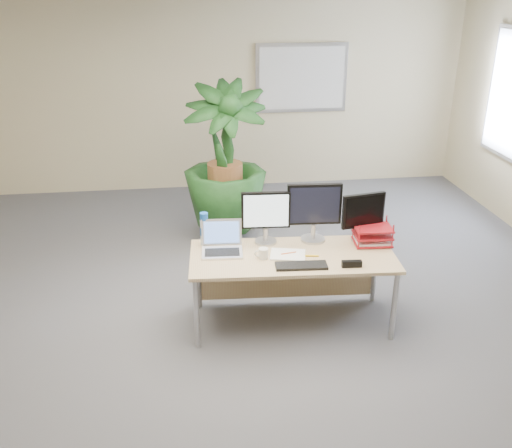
{
  "coord_description": "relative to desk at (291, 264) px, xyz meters",
  "views": [
    {
      "loc": [
        -0.48,
        -4.02,
        2.84
      ],
      "look_at": [
        0.09,
        0.35,
        0.93
      ],
      "focal_mm": 40.0,
      "sensor_mm": 36.0,
      "label": 1
    }
  ],
  "objects": [
    {
      "name": "whiteboard",
      "position": [
        0.8,
        3.62,
        1.02
      ],
      "size": [
        1.3,
        0.04,
        0.95
      ],
      "color": "#ABABB0",
      "rests_on": "back_wall"
    },
    {
      "name": "yellow_highlighter",
      "position": [
        0.15,
        -0.15,
        0.15
      ],
      "size": [
        0.12,
        0.03,
        0.02
      ],
      "primitive_type": "cylinder",
      "rotation": [
        0.0,
        1.57,
        -0.14
      ],
      "color": "yellow",
      "rests_on": "desk"
    },
    {
      "name": "letter_tray",
      "position": [
        0.73,
        0.04,
        0.21
      ],
      "size": [
        0.34,
        0.26,
        0.15
      ],
      "color": "maroon",
      "rests_on": "desk"
    },
    {
      "name": "ceiling",
      "position": [
        -0.4,
        -0.35,
        2.17
      ],
      "size": [
        7.0,
        8.0,
        0.02
      ],
      "primitive_type": "cube",
      "color": "silver",
      "rests_on": "back_wall"
    },
    {
      "name": "floor_plant",
      "position": [
        -0.43,
        1.8,
        0.22
      ],
      "size": [
        0.87,
        0.87,
        1.5
      ],
      "primitive_type": "imported",
      "rotation": [
        0.0,
        0.0,
        -0.04
      ],
      "color": "#123312",
      "rests_on": "floor"
    },
    {
      "name": "spiral_notebook",
      "position": [
        -0.05,
        -0.1,
        0.15
      ],
      "size": [
        0.34,
        0.28,
        0.01
      ],
      "primitive_type": "cube",
      "rotation": [
        0.0,
        0.0,
        -0.23
      ],
      "color": "silver",
      "rests_on": "desk"
    },
    {
      "name": "floor",
      "position": [
        -0.4,
        -0.35,
        -0.53
      ],
      "size": [
        8.0,
        8.0,
        0.0
      ],
      "primitive_type": "plane",
      "color": "#4C4D52",
      "rests_on": "ground"
    },
    {
      "name": "orange_pen",
      "position": [
        -0.04,
        -0.09,
        0.15
      ],
      "size": [
        0.14,
        0.04,
        0.01
      ],
      "primitive_type": "cylinder",
      "rotation": [
        0.0,
        1.57,
        0.19
      ],
      "color": "#E15719",
      "rests_on": "spiral_notebook"
    },
    {
      "name": "water_bottle",
      "position": [
        -0.74,
        0.22,
        0.28
      ],
      "size": [
        0.08,
        0.08,
        0.3
      ],
      "color": "white",
      "rests_on": "desk"
    },
    {
      "name": "coffee_mug",
      "position": [
        -0.27,
        -0.12,
        0.18
      ],
      "size": [
        0.12,
        0.08,
        0.09
      ],
      "color": "silver",
      "rests_on": "desk"
    },
    {
      "name": "monitor_left",
      "position": [
        -0.2,
        0.18,
        0.41
      ],
      "size": [
        0.43,
        0.19,
        0.48
      ],
      "color": "#A9A9AD",
      "rests_on": "desk"
    },
    {
      "name": "keyboard",
      "position": [
        0.02,
        -0.32,
        0.15
      ],
      "size": [
        0.43,
        0.17,
        0.02
      ],
      "primitive_type": "cube",
      "rotation": [
        0.0,
        0.0,
        -0.06
      ],
      "color": "black",
      "rests_on": "desk"
    },
    {
      "name": "monitor_dark",
      "position": [
        0.66,
        0.11,
        0.39
      ],
      "size": [
        0.4,
        0.18,
        0.44
      ],
      "color": "#A9A9AD",
      "rests_on": "desk"
    },
    {
      "name": "back_wall",
      "position": [
        -0.4,
        3.65,
        0.82
      ],
      "size": [
        7.0,
        0.04,
        2.7
      ],
      "primitive_type": "cube",
      "color": "#CBB78F",
      "rests_on": "floor"
    },
    {
      "name": "desk",
      "position": [
        0.0,
        0.0,
        0.0
      ],
      "size": [
        1.79,
        0.84,
        0.67
      ],
      "color": "tan",
      "rests_on": "floor"
    },
    {
      "name": "laptop",
      "position": [
        -0.6,
        0.07,
        0.2
      ],
      "size": [
        0.37,
        0.33,
        0.25
      ],
      "color": "silver",
      "rests_on": "desk"
    },
    {
      "name": "stapler",
      "position": [
        0.43,
        -0.37,
        0.17
      ],
      "size": [
        0.17,
        0.05,
        0.05
      ],
      "primitive_type": "cube",
      "rotation": [
        0.0,
        0.0,
        -0.06
      ],
      "color": "black",
      "rests_on": "desk"
    },
    {
      "name": "monitor_right",
      "position": [
        0.23,
        0.17,
        0.45
      ],
      "size": [
        0.48,
        0.22,
        0.53
      ],
      "color": "#A9A9AD",
      "rests_on": "desk"
    }
  ]
}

